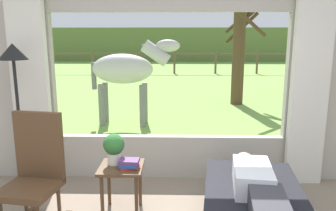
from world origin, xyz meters
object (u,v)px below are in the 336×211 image
object	(u,v)px
side_table	(121,175)
book_stack	(129,164)
potted_plant	(114,147)
pasture_tree	(240,51)
horse	(127,70)
floor_lamp_left	(15,74)
rocking_chair	(35,174)
reclining_person	(257,188)

from	to	relation	value
side_table	book_stack	distance (m)	0.18
potted_plant	pasture_tree	bearing A→B (deg)	67.77
potted_plant	horse	distance (m)	3.48
side_table	floor_lamp_left	bearing A→B (deg)	159.50
rocking_chair	pasture_tree	distance (m)	6.72
book_stack	reclining_person	bearing A→B (deg)	-19.28
rocking_chair	potted_plant	bearing A→B (deg)	34.93
potted_plant	pasture_tree	world-z (taller)	pasture_tree
reclining_person	rocking_chair	distance (m)	2.05
rocking_chair	book_stack	xyz separation A→B (m)	(0.86, 0.22, 0.02)
book_stack	floor_lamp_left	bearing A→B (deg)	158.80
horse	floor_lamp_left	bearing A→B (deg)	-10.41
rocking_chair	side_table	xyz separation A→B (m)	(0.77, 0.28, -0.12)
reclining_person	side_table	xyz separation A→B (m)	(-1.27, 0.47, -0.10)
reclining_person	side_table	world-z (taller)	reclining_person
floor_lamp_left	horse	world-z (taller)	horse
potted_plant	pasture_tree	xyz separation A→B (m)	(2.29, 5.61, 0.74)
book_stack	floor_lamp_left	xyz separation A→B (m)	(-1.33, 0.52, 0.84)
pasture_tree	reclining_person	bearing A→B (deg)	-98.74
rocking_chair	floor_lamp_left	world-z (taller)	floor_lamp_left
potted_plant	floor_lamp_left	bearing A→B (deg)	160.82
reclining_person	horse	size ratio (longest dim) A/B	0.79
reclining_person	book_stack	xyz separation A→B (m)	(-1.18, 0.41, 0.04)
reclining_person	pasture_tree	distance (m)	6.28
side_table	pasture_tree	world-z (taller)	pasture_tree
book_stack	pasture_tree	distance (m)	6.17
pasture_tree	horse	bearing A→B (deg)	-140.55
side_table	potted_plant	bearing A→B (deg)	143.13
horse	pasture_tree	bearing A→B (deg)	133.75
potted_plant	horse	size ratio (longest dim) A/B	0.18
potted_plant	horse	bearing A→B (deg)	96.05
horse	side_table	bearing A→B (deg)	11.55
side_table	potted_plant	xyz separation A→B (m)	(-0.08, 0.06, 0.28)
side_table	book_stack	size ratio (longest dim) A/B	2.44
reclining_person	horse	xyz separation A→B (m)	(-1.71, 3.95, 0.63)
reclining_person	book_stack	world-z (taller)	reclining_person
potted_plant	reclining_person	bearing A→B (deg)	-21.25
book_stack	pasture_tree	xyz separation A→B (m)	(2.12, 5.73, 0.88)
potted_plant	horse	world-z (taller)	horse
rocking_chair	potted_plant	distance (m)	0.78
side_table	floor_lamp_left	world-z (taller)	floor_lamp_left
rocking_chair	potted_plant	size ratio (longest dim) A/B	3.50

